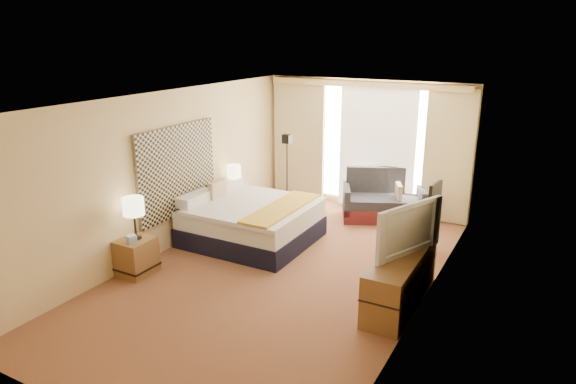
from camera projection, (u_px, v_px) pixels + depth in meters
The scene contains 21 objects.
floor at pixel (281, 273), 7.73m from camera, with size 4.20×7.00×0.02m, color maroon.
ceiling at pixel (280, 99), 6.95m from camera, with size 4.20×7.00×0.02m, color white.
wall_back at pixel (366, 145), 10.27m from camera, with size 4.20×0.02×2.60m, color beige.
wall_front at pixel (80, 295), 4.41m from camera, with size 4.20×0.02×2.60m, color beige.
wall_left at pixel (167, 172), 8.30m from camera, with size 0.02×7.00×2.60m, color beige.
wall_right at pixel (427, 214), 6.38m from camera, with size 0.02×7.00×2.60m, color beige.
headboard at pixel (178, 171), 8.46m from camera, with size 0.06×1.85×1.50m, color black.
nightstand_left at pixel (136, 257), 7.62m from camera, with size 0.45×0.52×0.55m, color brown.
nightstand_right at pixel (232, 208), 9.72m from camera, with size 0.45×0.52×0.55m, color brown.
media_dresser at pixel (401, 278), 6.79m from camera, with size 0.50×1.80×0.70m, color brown.
window at pixel (378, 146), 10.13m from camera, with size 2.30×0.02×2.30m, color white.
curtains at pixel (364, 141), 10.15m from camera, with size 4.12×0.19×2.56m.
bed at pixel (251, 221), 8.82m from camera, with size 2.01×1.84×0.98m.
loveseat at pixel (383, 202), 9.92m from camera, with size 1.73×1.38×0.95m.
floor_lamp at pixel (287, 159), 9.84m from camera, with size 0.20×0.20×1.62m.
desk_chair at pixel (425, 217), 8.59m from camera, with size 0.55×0.55×1.13m.
lamp_left at pixel (133, 207), 7.39m from camera, with size 0.31×0.31×0.65m.
lamp_right at pixel (234, 172), 9.57m from camera, with size 0.26×0.26×0.55m.
tissue_box at pixel (132, 239), 7.41m from camera, with size 0.12×0.12×0.11m, color #96B6E7.
telephone at pixel (235, 194), 9.56m from camera, with size 0.18×0.14×0.07m, color black.
television at pixel (402, 227), 6.67m from camera, with size 1.20×0.16×0.69m, color black.
Camera 1 is at (3.46, -6.11, 3.45)m, focal length 32.00 mm.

